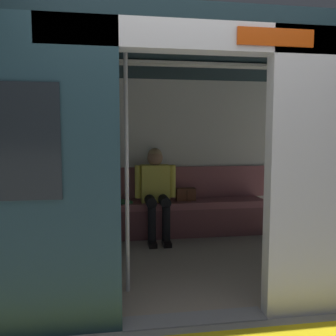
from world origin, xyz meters
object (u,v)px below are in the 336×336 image
person_seated (156,187)px  grab_pole_door (127,172)px  train_car (163,123)px  bench_seat (159,210)px  handbag (186,194)px  book (125,201)px

person_seated → grab_pole_door: 1.66m
train_car → person_seated: train_car is taller
train_car → bench_seat: train_car is taller
handbag → bench_seat: bearing=7.9°
train_car → person_seated: size_ratio=5.30×
train_car → handbag: bearing=-114.1°
train_car → bench_seat: size_ratio=2.17×
person_seated → bench_seat: bearing=-133.9°
train_car → grab_pole_door: bearing=57.9°
handbag → book: 0.85m
person_seated → grab_pole_door: grab_pole_door is taller
book → grab_pole_door: 1.73m
person_seated → handbag: person_seated is taller
bench_seat → person_seated: bearing=46.1°
train_car → book: 1.47m
grab_pole_door → bench_seat: bearing=-106.6°
book → grab_pole_door: bearing=70.2°
person_seated → handbag: 0.46m
person_seated → book: (0.42, -0.07, -0.20)m
book → train_car: bearing=91.8°
bench_seat → handbag: handbag is taller
train_car → grab_pole_door: 0.87m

